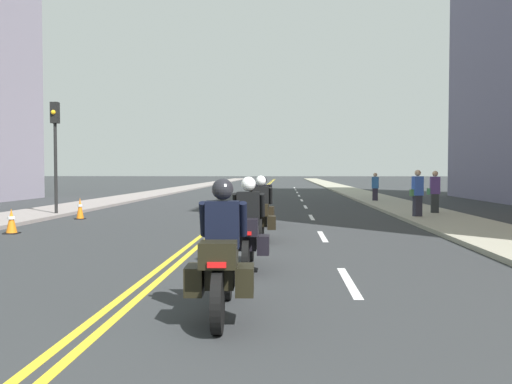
{
  "coord_description": "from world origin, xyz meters",
  "views": [
    {
      "loc": [
        2.11,
        -0.61,
        1.74
      ],
      "look_at": [
        1.33,
        14.32,
        1.17
      ],
      "focal_mm": 38.59,
      "sensor_mm": 36.0,
      "label": 1
    }
  ],
  "objects_px": {
    "motorcycle_2": "(261,214)",
    "traffic_cone_1": "(11,221)",
    "pedestrian_0": "(435,193)",
    "motorcycle_0": "(222,261)",
    "pedestrian_1": "(417,194)",
    "motorcycle_3": "(263,206)",
    "motorcycle_1": "(248,232)",
    "traffic_light_near": "(55,137)",
    "traffic_cone_0": "(80,208)",
    "pedestrian_2": "(375,187)"
  },
  "relations": [
    {
      "from": "motorcycle_2",
      "to": "traffic_cone_1",
      "type": "bearing_deg",
      "value": 169.97
    },
    {
      "from": "traffic_cone_1",
      "to": "pedestrian_0",
      "type": "height_order",
      "value": "pedestrian_0"
    },
    {
      "from": "motorcycle_0",
      "to": "pedestrian_1",
      "type": "xyz_separation_m",
      "value": [
        5.47,
        13.43,
        0.25
      ]
    },
    {
      "from": "motorcycle_3",
      "to": "traffic_cone_1",
      "type": "bearing_deg",
      "value": -157.71
    },
    {
      "from": "motorcycle_3",
      "to": "pedestrian_1",
      "type": "height_order",
      "value": "pedestrian_1"
    },
    {
      "from": "pedestrian_1",
      "to": "motorcycle_1",
      "type": "bearing_deg",
      "value": 42.9
    },
    {
      "from": "motorcycle_1",
      "to": "pedestrian_1",
      "type": "distance_m",
      "value": 11.55
    },
    {
      "from": "motorcycle_2",
      "to": "motorcycle_3",
      "type": "distance_m",
      "value": 3.66
    },
    {
      "from": "motorcycle_1",
      "to": "motorcycle_2",
      "type": "xyz_separation_m",
      "value": [
        0.05,
        3.97,
        -0.01
      ]
    },
    {
      "from": "traffic_light_near",
      "to": "pedestrian_0",
      "type": "height_order",
      "value": "traffic_light_near"
    },
    {
      "from": "motorcycle_2",
      "to": "pedestrian_0",
      "type": "distance_m",
      "value": 10.2
    },
    {
      "from": "motorcycle_3",
      "to": "pedestrian_0",
      "type": "bearing_deg",
      "value": 35.71
    },
    {
      "from": "traffic_light_near",
      "to": "pedestrian_1",
      "type": "height_order",
      "value": "traffic_light_near"
    },
    {
      "from": "traffic_cone_1",
      "to": "pedestrian_0",
      "type": "bearing_deg",
      "value": 26.89
    },
    {
      "from": "motorcycle_3",
      "to": "traffic_cone_0",
      "type": "xyz_separation_m",
      "value": [
        -6.67,
        2.12,
        -0.24
      ]
    },
    {
      "from": "pedestrian_0",
      "to": "pedestrian_1",
      "type": "xyz_separation_m",
      "value": [
        -1.07,
        -1.69,
        0.02
      ]
    },
    {
      "from": "motorcycle_1",
      "to": "motorcycle_2",
      "type": "height_order",
      "value": "motorcycle_1"
    },
    {
      "from": "motorcycle_1",
      "to": "pedestrian_0",
      "type": "relative_size",
      "value": 1.22
    },
    {
      "from": "motorcycle_3",
      "to": "pedestrian_1",
      "type": "xyz_separation_m",
      "value": [
        5.43,
        2.59,
        0.29
      ]
    },
    {
      "from": "traffic_cone_0",
      "to": "pedestrian_1",
      "type": "distance_m",
      "value": 12.12
    },
    {
      "from": "motorcycle_0",
      "to": "pedestrian_2",
      "type": "xyz_separation_m",
      "value": [
        5.69,
        23.94,
        0.17
      ]
    },
    {
      "from": "pedestrian_0",
      "to": "traffic_cone_0",
      "type": "bearing_deg",
      "value": 14.3
    },
    {
      "from": "motorcycle_0",
      "to": "motorcycle_2",
      "type": "relative_size",
      "value": 1.09
    },
    {
      "from": "traffic_light_near",
      "to": "pedestrian_0",
      "type": "xyz_separation_m",
      "value": [
        14.55,
        0.98,
        -2.13
      ]
    },
    {
      "from": "traffic_cone_1",
      "to": "motorcycle_1",
      "type": "bearing_deg",
      "value": -36.65
    },
    {
      "from": "motorcycle_1",
      "to": "traffic_cone_0",
      "type": "height_order",
      "value": "motorcycle_1"
    },
    {
      "from": "motorcycle_0",
      "to": "traffic_cone_0",
      "type": "xyz_separation_m",
      "value": [
        -6.63,
        12.96,
        -0.29
      ]
    },
    {
      "from": "motorcycle_1",
      "to": "pedestrian_0",
      "type": "height_order",
      "value": "pedestrian_0"
    },
    {
      "from": "motorcycle_2",
      "to": "pedestrian_2",
      "type": "height_order",
      "value": "pedestrian_2"
    },
    {
      "from": "pedestrian_0",
      "to": "pedestrian_2",
      "type": "xyz_separation_m",
      "value": [
        -0.84,
        8.82,
        -0.06
      ]
    },
    {
      "from": "motorcycle_3",
      "to": "pedestrian_2",
      "type": "relative_size",
      "value": 1.33
    },
    {
      "from": "motorcycle_1",
      "to": "traffic_cone_0",
      "type": "xyz_separation_m",
      "value": [
        -6.72,
        9.76,
        -0.28
      ]
    },
    {
      "from": "motorcycle_1",
      "to": "pedestrian_2",
      "type": "distance_m",
      "value": 21.47
    },
    {
      "from": "motorcycle_0",
      "to": "traffic_cone_0",
      "type": "bearing_deg",
      "value": 114.76
    },
    {
      "from": "motorcycle_0",
      "to": "traffic_light_near",
      "type": "distance_m",
      "value": 16.42
    },
    {
      "from": "traffic_cone_1",
      "to": "pedestrian_1",
      "type": "xyz_separation_m",
      "value": [
        12.29,
        5.08,
        0.57
      ]
    },
    {
      "from": "motorcycle_2",
      "to": "pedestrian_0",
      "type": "relative_size",
      "value": 1.18
    },
    {
      "from": "motorcycle_2",
      "to": "pedestrian_0",
      "type": "height_order",
      "value": "pedestrian_0"
    },
    {
      "from": "motorcycle_2",
      "to": "traffic_light_near",
      "type": "distance_m",
      "value": 10.98
    },
    {
      "from": "motorcycle_2",
      "to": "traffic_cone_0",
      "type": "bearing_deg",
      "value": 139.02
    },
    {
      "from": "motorcycle_3",
      "to": "pedestrian_0",
      "type": "relative_size",
      "value": 1.25
    },
    {
      "from": "traffic_light_near",
      "to": "pedestrian_1",
      "type": "xyz_separation_m",
      "value": [
        13.48,
        -0.71,
        -2.11
      ]
    },
    {
      "from": "motorcycle_0",
      "to": "pedestrian_1",
      "type": "height_order",
      "value": "pedestrian_1"
    },
    {
      "from": "motorcycle_0",
      "to": "motorcycle_1",
      "type": "xyz_separation_m",
      "value": [
        0.09,
        3.21,
        -0.01
      ]
    },
    {
      "from": "motorcycle_2",
      "to": "pedestrian_1",
      "type": "height_order",
      "value": "pedestrian_1"
    },
    {
      "from": "motorcycle_3",
      "to": "pedestrian_1",
      "type": "distance_m",
      "value": 6.02
    },
    {
      "from": "motorcycle_1",
      "to": "pedestrian_1",
      "type": "bearing_deg",
      "value": 61.87
    },
    {
      "from": "motorcycle_0",
      "to": "traffic_cone_0",
      "type": "distance_m",
      "value": 14.57
    },
    {
      "from": "pedestrian_1",
      "to": "pedestrian_2",
      "type": "relative_size",
      "value": 1.08
    },
    {
      "from": "motorcycle_3",
      "to": "pedestrian_2",
      "type": "distance_m",
      "value": 14.26
    }
  ]
}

